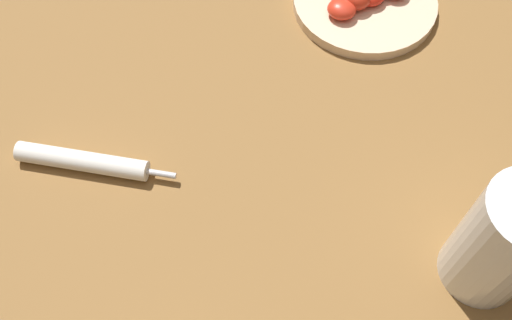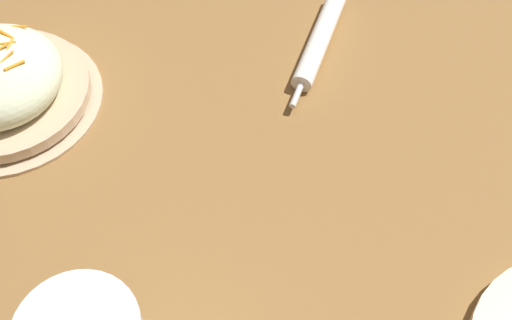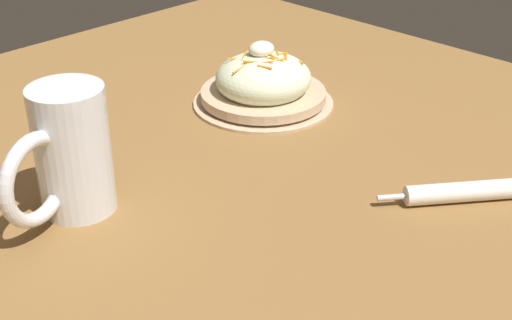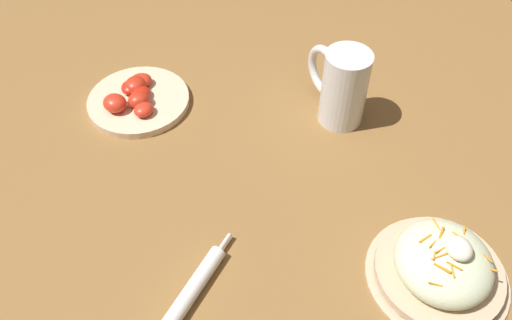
# 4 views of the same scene
# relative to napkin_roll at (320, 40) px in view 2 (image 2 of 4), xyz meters

# --- Properties ---
(ground_plane) EXTENTS (1.43, 1.43, 0.00)m
(ground_plane) POSITION_rel_napkin_roll_xyz_m (-0.24, 0.18, -0.01)
(ground_plane) COLOR olive
(napkin_roll) EXTENTS (0.17, 0.14, 0.03)m
(napkin_roll) POSITION_rel_napkin_roll_xyz_m (0.00, 0.00, 0.00)
(napkin_roll) COLOR white
(napkin_roll) RESTS_ON ground_plane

